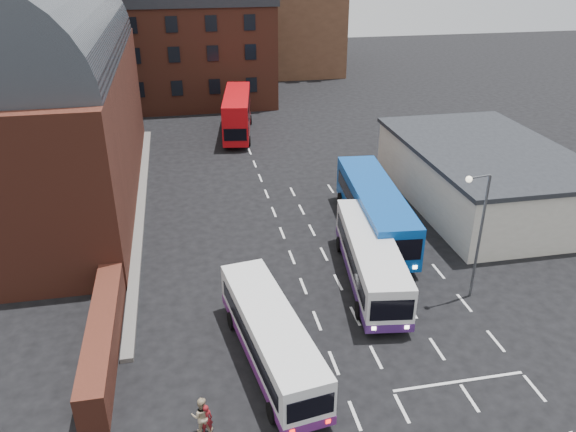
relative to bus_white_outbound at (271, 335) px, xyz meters
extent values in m
plane|color=black|center=(2.77, 0.16, -1.52)|extent=(180.00, 180.00, 0.00)
cube|color=#602B1E|center=(-12.73, 21.16, 3.48)|extent=(12.00, 28.00, 10.00)
cylinder|color=#1E2328|center=(-12.73, 21.16, 8.48)|extent=(12.00, 26.00, 12.00)
cube|color=#602B1E|center=(-7.43, 2.16, -0.62)|extent=(1.20, 10.00, 1.80)
cube|color=beige|center=(17.77, 14.16, 0.48)|extent=(10.00, 16.00, 4.00)
cube|color=#282B30|center=(17.77, 14.16, 2.58)|extent=(10.40, 16.40, 0.30)
cube|color=brown|center=(-3.23, 46.16, 3.98)|extent=(22.00, 10.00, 11.00)
cube|color=brown|center=(8.77, 66.16, 4.48)|extent=(22.00, 22.00, 12.00)
cube|color=white|center=(0.00, 0.00, -0.02)|extent=(3.54, 9.66, 2.15)
cube|color=black|center=(0.00, 0.00, 0.11)|extent=(3.42, 8.48, 0.77)
cylinder|color=black|center=(-1.51, 2.81, -1.09)|extent=(0.37, 0.88, 0.86)
cylinder|color=black|center=(-0.56, -3.47, -1.09)|extent=(0.37, 0.88, 0.86)
cylinder|color=black|center=(0.61, 3.13, -1.09)|extent=(0.37, 0.88, 0.86)
cylinder|color=black|center=(1.56, -3.15, -1.09)|extent=(0.37, 0.88, 0.86)
cube|color=silver|center=(6.45, 5.43, 0.10)|extent=(3.67, 10.43, 2.32)
cube|color=black|center=(6.45, 5.43, 0.24)|extent=(3.57, 9.24, 0.84)
cylinder|color=black|center=(7.17, 2.06, -1.06)|extent=(0.38, 0.95, 0.93)
cylinder|color=black|center=(8.09, 8.86, -1.06)|extent=(0.38, 0.95, 0.93)
cylinder|color=black|center=(4.87, 2.37, -1.06)|extent=(0.38, 0.95, 0.93)
cylinder|color=black|center=(5.79, 9.17, -1.06)|extent=(0.38, 0.95, 0.93)
cube|color=#09439A|center=(8.57, 11.02, 0.34)|extent=(3.67, 11.89, 2.66)
cube|color=black|center=(8.57, 11.02, 0.50)|extent=(3.63, 10.70, 0.96)
cylinder|color=black|center=(9.57, 7.19, -0.99)|extent=(0.39, 1.09, 1.06)
cylinder|color=black|center=(10.25, 15.03, -0.99)|extent=(0.39, 1.09, 1.06)
cylinder|color=black|center=(6.92, 7.42, -0.99)|extent=(0.39, 1.09, 1.06)
cylinder|color=black|center=(7.61, 15.26, -0.99)|extent=(0.39, 1.09, 1.06)
cube|color=red|center=(2.28, 33.15, 0.75)|extent=(3.82, 10.40, 3.61)
cube|color=black|center=(2.28, 33.15, 0.24)|extent=(3.69, 9.22, 0.83)
cylinder|color=black|center=(2.94, 29.78, -1.06)|extent=(0.40, 0.95, 0.92)
cylinder|color=black|center=(3.97, 36.55, -1.06)|extent=(0.40, 0.95, 0.92)
cylinder|color=black|center=(0.65, 30.13, -1.06)|extent=(0.40, 0.95, 0.92)
cylinder|color=black|center=(1.68, 36.89, -1.06)|extent=(0.40, 0.95, 0.92)
cylinder|color=#4C4F53|center=(11.37, 3.12, 1.98)|extent=(0.14, 0.14, 7.00)
cylinder|color=#4C4F53|center=(10.76, 3.03, 5.48)|extent=(1.22, 0.28, 0.09)
sphere|color=#FFF2CC|center=(10.16, 2.93, 5.43)|extent=(0.31, 0.31, 0.31)
imported|color=maroon|center=(-3.13, -3.54, -0.82)|extent=(0.54, 0.38, 1.40)
imported|color=tan|center=(-3.29, -3.44, -0.70)|extent=(0.84, 0.68, 1.64)
camera|label=1|loc=(-3.09, -19.70, 15.68)|focal=35.00mm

